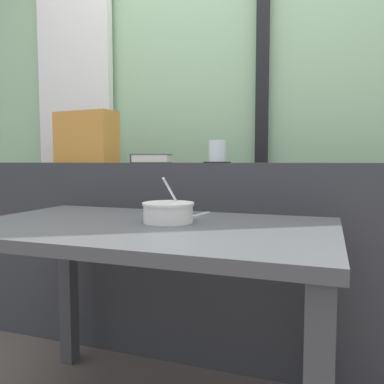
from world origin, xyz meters
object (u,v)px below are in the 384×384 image
Objects in this scene: soup_bowl at (168,212)px; closed_book at (151,158)px; fork_utensil at (199,215)px; coaster_square at (217,162)px; juice_glass at (217,152)px; throw_pillow at (86,137)px; breakfast_table at (147,256)px.

closed_book is at bearing 120.35° from soup_bowl.
closed_book is at bearing 142.31° from fork_utensil.
fork_utensil is at bearing -85.03° from coaster_square.
fork_utensil is at bearing -85.03° from juice_glass.
closed_book is 1.18× the size of soup_bowl.
soup_bowl is at bearing -91.80° from coaster_square.
juice_glass is at bearing 0.00° from coaster_square.
coaster_square is 0.55m from soup_bowl.
coaster_square is 0.72m from throw_pillow.
throw_pillow is (-0.71, 0.03, 0.08)m from juice_glass.
fork_utensil is (0.03, -0.35, -0.24)m from juice_glass.
coaster_square is 0.58× the size of soup_bowl.
throw_pillow is (-0.64, 0.61, 0.43)m from breakfast_table.
closed_book is (-0.26, 0.59, 0.32)m from breakfast_table.
breakfast_table is at bearing -66.11° from closed_book.
throw_pillow is at bearing 177.40° from coaster_square.
closed_book is 0.65m from soup_bowl.
throw_pillow reaches higher than coaster_square.
throw_pillow is (-0.71, 0.03, 0.13)m from coaster_square.
soup_bowl reaches higher than breakfast_table.
juice_glass is 0.55× the size of soup_bowl.
throw_pillow is at bearing 177.40° from juice_glass.
soup_bowl reaches higher than fork_utensil.
throw_pillow reaches higher than juice_glass.
throw_pillow is 1.86× the size of soup_bowl.
juice_glass is 0.43m from fork_utensil.
coaster_square is 0.05m from juice_glass.
throw_pillow is at bearing 141.10° from soup_bowl.
closed_book is at bearing 178.67° from coaster_square.
closed_book is at bearing 178.67° from juice_glass.
coaster_square is 1.05× the size of juice_glass.
coaster_square is (0.07, 0.58, 0.30)m from breakfast_table.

